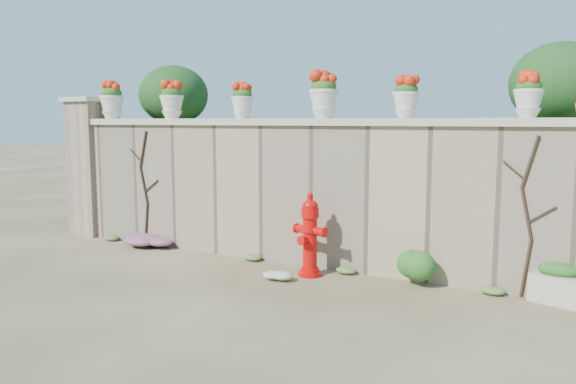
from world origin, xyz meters
The scene contains 20 objects.
ground centered at (0.00, 0.00, 0.00)m, with size 80.00×80.00×0.00m, color brown.
stone_wall centered at (0.00, 1.80, 1.00)m, with size 8.00×0.40×2.00m, color gray.
wall_cap centered at (0.00, 1.80, 2.05)m, with size 8.10×0.52×0.10m, color beige.
gate_pillar centered at (-4.15, 1.80, 1.26)m, with size 0.72×0.72×2.48m.
raised_fill centered at (0.00, 5.00, 1.00)m, with size 9.00×6.00×2.00m, color #384C23.
back_shrub_left centered at (-3.20, 3.00, 2.55)m, with size 1.30×1.30×1.10m, color #143814.
back_shrub_right centered at (3.40, 3.00, 2.55)m, with size 1.30×1.30×1.10m, color #143814.
vine_left centered at (-2.67, 1.58, 0.99)m, with size 0.60×0.04×1.91m.
vine_right centered at (3.23, 1.58, 0.99)m, with size 0.60×0.04×1.91m.
fire_hydrant centered at (0.60, 1.19, 0.56)m, with size 0.49×0.35×1.12m.
planter_box centered at (3.59, 1.55, 0.22)m, with size 0.63×0.47×0.47m.
green_shrub centered at (1.94, 1.45, 0.31)m, with size 0.64×0.58×0.61m, color #1E5119.
magenta_clump centered at (-2.45, 1.40, 0.13)m, with size 0.94×0.63×0.25m, color #AE2299.
white_flowers centered at (0.35, 0.75, 0.08)m, with size 0.44×0.35×0.16m, color white.
urn_pot_0 centered at (-3.58, 1.80, 2.42)m, with size 0.41×0.41×0.64m.
urn_pot_1 centered at (-2.23, 1.80, 2.40)m, with size 0.39×0.39×0.60m.
urn_pot_2 centered at (-0.85, 1.80, 2.36)m, with size 0.34×0.34×0.53m.
urn_pot_3 centered at (0.50, 1.80, 2.42)m, with size 0.41×0.41×0.64m.
urn_pot_4 centered at (1.68, 1.80, 2.37)m, with size 0.34×0.34×0.54m.
urn_pot_5 centered at (3.15, 1.80, 2.36)m, with size 0.34×0.34×0.53m.
Camera 1 is at (3.90, -5.36, 2.06)m, focal length 35.00 mm.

